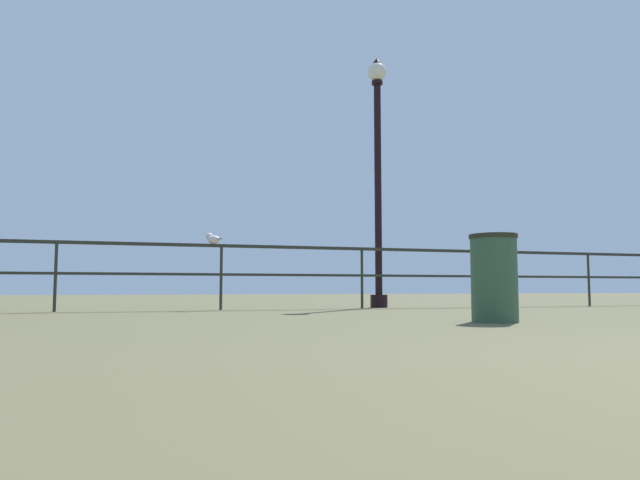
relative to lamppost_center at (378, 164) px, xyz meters
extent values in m
cube|color=#282A20|center=(-0.42, -0.27, -1.53)|extent=(18.66, 0.05, 0.05)
cube|color=#282A20|center=(-0.42, -0.27, -1.97)|extent=(18.66, 0.04, 0.04)
cylinder|color=#282A20|center=(-5.09, -0.27, -2.02)|extent=(0.04, 0.04, 0.99)
cylinder|color=#282A20|center=(-2.76, -0.27, -2.02)|extent=(0.04, 0.04, 0.99)
cylinder|color=#282A20|center=(-0.42, -0.27, -2.02)|extent=(0.04, 0.04, 0.99)
cylinder|color=#282A20|center=(1.91, -0.27, -2.02)|extent=(0.04, 0.04, 0.99)
cylinder|color=#282A20|center=(4.24, -0.27, -2.02)|extent=(0.04, 0.04, 0.99)
cylinder|color=black|center=(0.00, 0.00, -2.40)|extent=(0.29, 0.29, 0.22)
cylinder|color=black|center=(0.00, 0.00, -0.43)|extent=(0.12, 0.12, 3.72)
cylinder|color=black|center=(0.00, 0.00, 1.46)|extent=(0.20, 0.20, 0.06)
sphere|color=silver|center=(0.00, 0.00, 1.66)|extent=(0.34, 0.34, 0.34)
cone|color=black|center=(0.00, 0.00, 1.87)|extent=(0.15, 0.15, 0.10)
ellipsoid|color=silver|center=(-2.88, -0.27, -1.44)|extent=(0.25, 0.28, 0.13)
ellipsoid|color=gray|center=(-2.88, -0.27, -1.42)|extent=(0.20, 0.24, 0.05)
sphere|color=silver|center=(-2.93, -0.18, -1.38)|extent=(0.11, 0.11, 0.11)
cone|color=gold|center=(-2.97, -0.12, -1.38)|extent=(0.06, 0.06, 0.04)
cube|color=gray|center=(-2.81, -0.38, -1.43)|extent=(0.09, 0.10, 0.02)
cylinder|color=#2E4C35|center=(-0.64, -4.28, -2.10)|extent=(0.45, 0.45, 0.83)
cylinder|color=black|center=(-0.64, -4.28, -1.67)|extent=(0.47, 0.47, 0.04)
camera|label=1|loc=(-4.04, -9.18, -2.18)|focal=32.38mm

